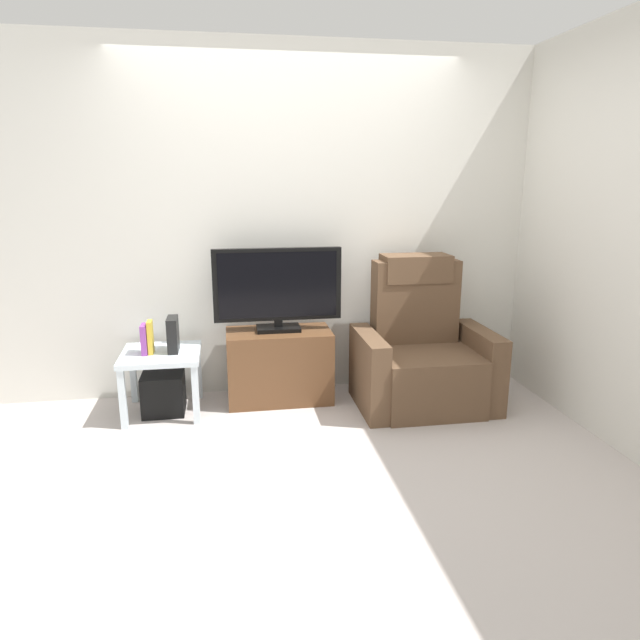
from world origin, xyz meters
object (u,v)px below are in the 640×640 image
at_px(tv_stand, 279,365).
at_px(book_middle, 150,337).
at_px(television, 278,288).
at_px(side_table, 161,362).
at_px(recliner_armchair, 422,354).
at_px(game_console, 173,334).
at_px(subwoofer_box, 164,393).
at_px(book_leftmost, 144,339).

distance_m(tv_stand, book_middle, 0.96).
xyz_separation_m(television, side_table, (-0.84, -0.13, -0.48)).
bearing_deg(side_table, recliner_armchair, -3.42).
height_order(side_table, game_console, game_console).
bearing_deg(tv_stand, television, 90.00).
height_order(television, game_console, television).
distance_m(tv_stand, subwoofer_box, 0.86).
bearing_deg(television, recliner_armchair, -12.89).
relative_size(recliner_armchair, game_console, 4.45).
xyz_separation_m(subwoofer_box, book_leftmost, (-0.10, -0.02, 0.41)).
bearing_deg(game_console, book_leftmost, -171.03).
relative_size(tv_stand, recliner_armchair, 0.71).
xyz_separation_m(television, book_middle, (-0.90, -0.15, -0.29)).
relative_size(tv_stand, book_leftmost, 3.72).
height_order(tv_stand, television, television).
distance_m(subwoofer_box, game_console, 0.44).
xyz_separation_m(recliner_armchair, subwoofer_box, (-1.88, 0.11, -0.23)).
distance_m(television, game_console, 0.81).
xyz_separation_m(book_leftmost, game_console, (0.19, 0.03, 0.02)).
bearing_deg(book_leftmost, book_middle, 0.00).
distance_m(recliner_armchair, side_table, 1.88).
bearing_deg(television, tv_stand, -90.00).
xyz_separation_m(tv_stand, recliner_armchair, (1.04, -0.22, 0.10)).
distance_m(television, book_middle, 0.96).
distance_m(tv_stand, game_console, 0.82).
distance_m(recliner_armchair, game_console, 1.80).
bearing_deg(subwoofer_box, television, 8.46).
xyz_separation_m(television, book_leftmost, (-0.94, -0.15, -0.31)).
distance_m(television, book_leftmost, 1.00).
bearing_deg(television, subwoofer_box, -171.54).
xyz_separation_m(subwoofer_box, book_middle, (-0.06, -0.02, 0.42)).
xyz_separation_m(television, game_console, (-0.75, -0.12, -0.29)).
bearing_deg(book_leftmost, tv_stand, 7.64).
height_order(television, book_middle, television).
distance_m(tv_stand, side_table, 0.85).
bearing_deg(book_leftmost, recliner_armchair, -2.67).
relative_size(television, recliner_armchair, 0.87).
distance_m(side_table, subwoofer_box, 0.23).
height_order(book_middle, game_console, game_console).
xyz_separation_m(tv_stand, book_leftmost, (-0.94, -0.13, 0.28)).
height_order(tv_stand, game_console, game_console).
height_order(television, subwoofer_box, television).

